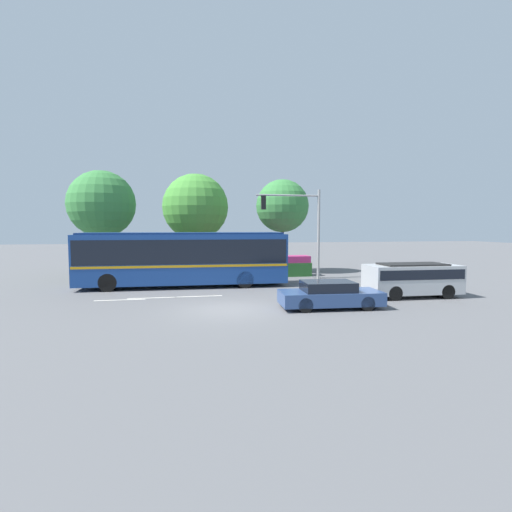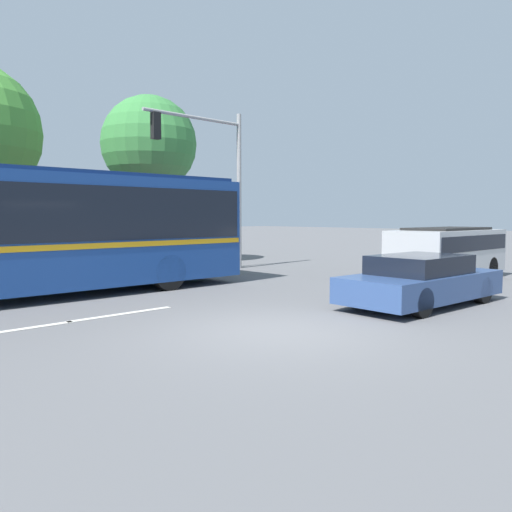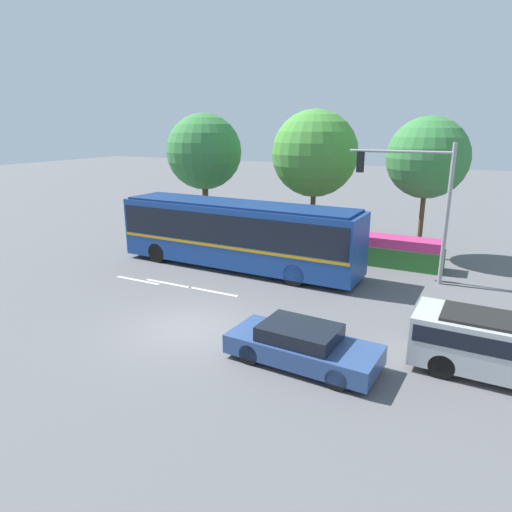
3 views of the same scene
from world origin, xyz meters
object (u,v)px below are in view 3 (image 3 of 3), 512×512
city_bus (237,231)px  suv_left_lane (503,344)px  traffic_light_pole (420,193)px  street_tree_left (204,152)px  sedan_foreground (302,345)px  street_tree_centre (315,154)px  street_tree_right (428,158)px

city_bus → suv_left_lane: (11.40, -5.48, -0.84)m
traffic_light_pole → street_tree_left: size_ratio=0.81×
sedan_foreground → street_tree_centre: street_tree_centre is taller
sedan_foreground → suv_left_lane: (5.12, 1.83, 0.42)m
sedan_foreground → street_tree_left: (-11.92, 13.11, 4.58)m
street_tree_left → street_tree_centre: bearing=16.4°
suv_left_lane → traffic_light_pole: size_ratio=0.77×
sedan_foreground → street_tree_centre: size_ratio=0.58×
traffic_light_pole → sedan_foreground: bearing=80.1°
sedan_foreground → traffic_light_pole: 10.06m
traffic_light_pole → street_tree_left: (-13.55, 3.78, 1.20)m
sedan_foreground → street_tree_right: 14.22m
traffic_light_pole → street_tree_right: size_ratio=0.84×
city_bus → sedan_foreground: city_bus is taller
city_bus → street_tree_centre: 8.47m
city_bus → street_tree_right: bearing=-140.0°
city_bus → street_tree_right: 10.26m
city_bus → sedan_foreground: (6.28, -7.31, -1.26)m
city_bus → street_tree_centre: size_ratio=1.58×
city_bus → suv_left_lane: bearing=155.4°
sedan_foreground → street_tree_centre: bearing=112.6°
street_tree_left → sedan_foreground: bearing=-47.7°
street_tree_centre → sedan_foreground: bearing=-70.5°
street_tree_left → street_tree_centre: size_ratio=0.98×
traffic_light_pole → street_tree_right: (-0.35, 4.07, 1.21)m
street_tree_left → city_bus: bearing=-45.8°
suv_left_lane → street_tree_right: bearing=109.7°
street_tree_left → street_tree_right: 13.20m
street_tree_right → street_tree_left: bearing=-178.8°
suv_left_lane → traffic_light_pole: 8.79m
traffic_light_pole → city_bus: bearing=14.3°
street_tree_left → street_tree_centre: (6.60, 1.94, -0.03)m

